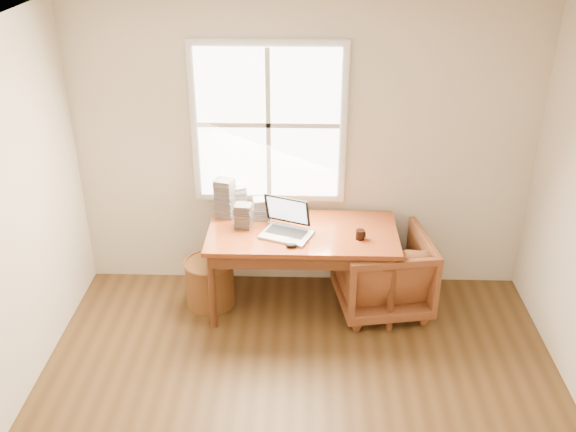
% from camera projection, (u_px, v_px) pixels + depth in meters
% --- Properties ---
extents(room_shell, '(4.04, 4.54, 2.64)m').
position_uv_depth(room_shell, '(297.00, 280.00, 3.69)').
color(room_shell, '#51371C').
rests_on(room_shell, ground).
extents(desk, '(1.60, 0.80, 0.04)m').
position_uv_depth(desk, '(303.00, 233.00, 5.42)').
color(desk, brown).
rests_on(desk, room_shell).
extents(armchair, '(0.88, 0.90, 0.71)m').
position_uv_depth(armchair, '(382.00, 272.00, 5.57)').
color(armchair, brown).
rests_on(armchair, room_shell).
extents(wicker_stool, '(0.42, 0.42, 0.42)m').
position_uv_depth(wicker_stool, '(210.00, 283.00, 5.68)').
color(wicker_stool, brown).
rests_on(wicker_stool, room_shell).
extents(laptop, '(0.56, 0.57, 0.32)m').
position_uv_depth(laptop, '(286.00, 219.00, 5.26)').
color(laptop, '#B1B4B8').
rests_on(laptop, desk).
extents(mouse, '(0.10, 0.06, 0.03)m').
position_uv_depth(mouse, '(292.00, 245.00, 5.16)').
color(mouse, black).
rests_on(mouse, desk).
extents(coffee_mug, '(0.09, 0.09, 0.08)m').
position_uv_depth(coffee_mug, '(360.00, 235.00, 5.27)').
color(coffee_mug, black).
rests_on(coffee_mug, desk).
extents(cd_stack_a, '(0.16, 0.15, 0.25)m').
position_uv_depth(cd_stack_a, '(239.00, 199.00, 5.67)').
color(cd_stack_a, silver).
rests_on(cd_stack_a, desk).
extents(cd_stack_b, '(0.15, 0.14, 0.21)m').
position_uv_depth(cd_stack_b, '(243.00, 215.00, 5.43)').
color(cd_stack_b, '#252429').
rests_on(cd_stack_b, desk).
extents(cd_stack_c, '(0.19, 0.18, 0.35)m').
position_uv_depth(cd_stack_c, '(225.00, 198.00, 5.58)').
color(cd_stack_c, gray).
rests_on(cd_stack_c, desk).
extents(cd_stack_d, '(0.16, 0.15, 0.18)m').
position_uv_depth(cd_stack_d, '(262.00, 208.00, 5.59)').
color(cd_stack_d, '#B7BEC3').
rests_on(cd_stack_d, desk).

